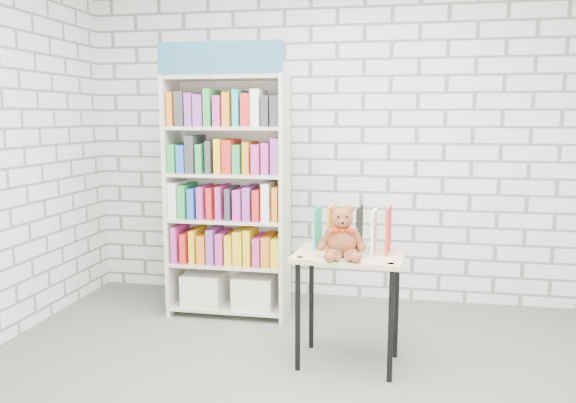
# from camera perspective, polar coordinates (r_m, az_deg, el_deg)

# --- Properties ---
(ground) EXTENTS (4.50, 4.50, 0.00)m
(ground) POSITION_cam_1_polar(r_m,az_deg,el_deg) (3.44, 1.07, -19.67)
(ground) COLOR #4E584A
(ground) RESTS_ON ground
(room_shell) EXTENTS (4.52, 4.02, 2.81)m
(room_shell) POSITION_cam_1_polar(r_m,az_deg,el_deg) (3.04, 1.16, 11.51)
(room_shell) COLOR silver
(room_shell) RESTS_ON ground
(bookshelf) EXTENTS (0.98, 0.38, 2.19)m
(bookshelf) POSITION_cam_1_polar(r_m,az_deg,el_deg) (4.58, -6.08, 0.64)
(bookshelf) COLOR beige
(bookshelf) RESTS_ON ground
(display_table) EXTENTS (0.74, 0.55, 0.75)m
(display_table) POSITION_cam_1_polar(r_m,az_deg,el_deg) (3.70, 6.21, -6.86)
(display_table) COLOR tan
(display_table) RESTS_ON ground
(table_books) EXTENTS (0.51, 0.26, 0.29)m
(table_books) POSITION_cam_1_polar(r_m,az_deg,el_deg) (3.75, 6.57, -2.72)
(table_books) COLOR #28AEA2
(table_books) RESTS_ON display_table
(teddy_bear) EXTENTS (0.30, 0.29, 0.33)m
(teddy_bear) POSITION_cam_1_polar(r_m,az_deg,el_deg) (3.55, 5.49, -3.58)
(teddy_bear) COLOR brown
(teddy_bear) RESTS_ON display_table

